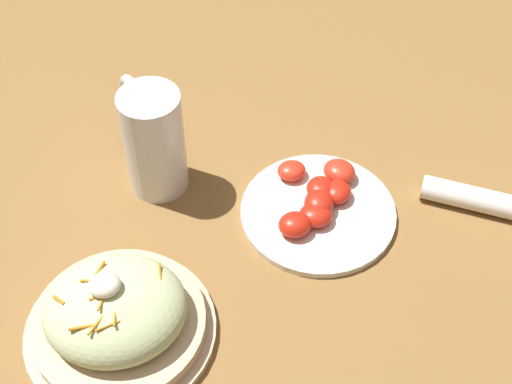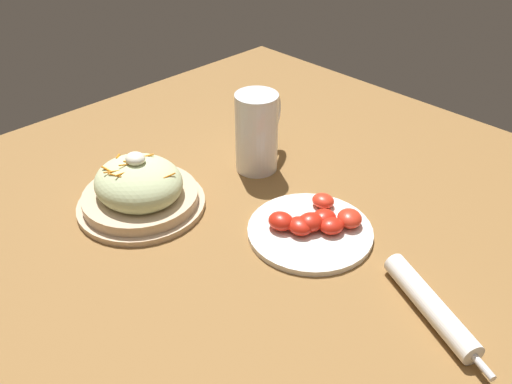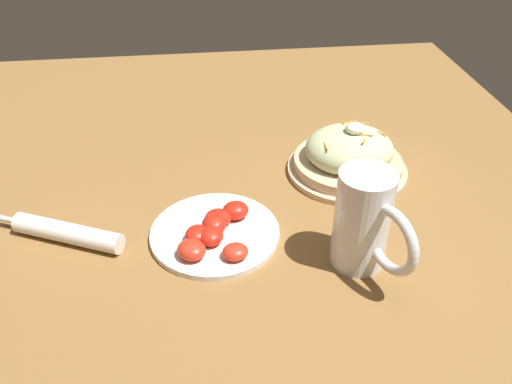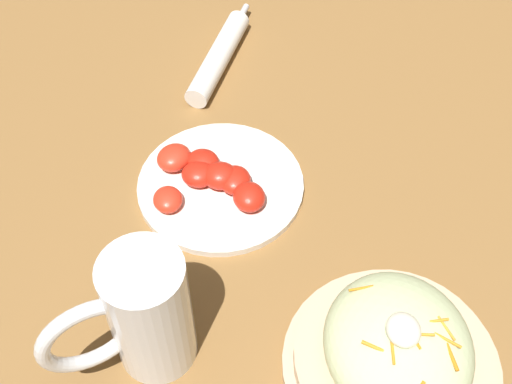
% 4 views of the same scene
% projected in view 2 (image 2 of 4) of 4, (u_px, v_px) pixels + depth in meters
% --- Properties ---
extents(ground_plane, '(1.43, 1.43, 0.00)m').
position_uv_depth(ground_plane, '(262.00, 266.00, 0.85)').
color(ground_plane, olive).
extents(salad_plate, '(0.23, 0.23, 0.11)m').
position_uv_depth(salad_plate, '(140.00, 190.00, 0.96)').
color(salad_plate, '#D1B28E').
rests_on(salad_plate, ground_plane).
extents(beer_mug, '(0.09, 0.15, 0.16)m').
position_uv_depth(beer_mug, '(258.00, 134.00, 1.05)').
color(beer_mug, white).
rests_on(beer_mug, ground_plane).
extents(napkin_roll, '(0.21, 0.11, 0.03)m').
position_uv_depth(napkin_roll, '(431.00, 306.00, 0.76)').
color(napkin_roll, white).
rests_on(napkin_roll, ground_plane).
extents(tomato_plate, '(0.21, 0.21, 0.04)m').
position_uv_depth(tomato_plate, '(312.00, 226.00, 0.91)').
color(tomato_plate, white).
rests_on(tomato_plate, ground_plane).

